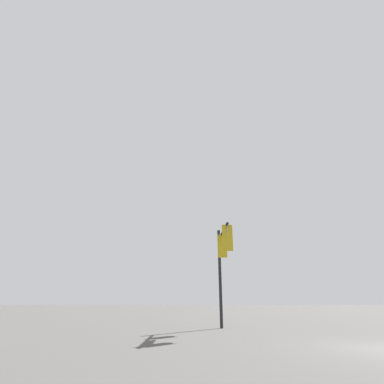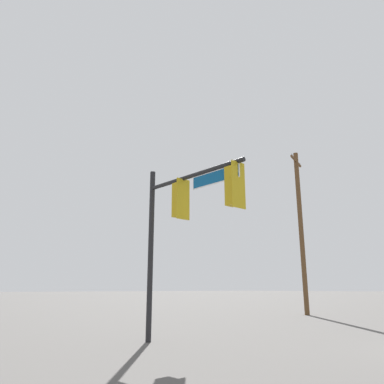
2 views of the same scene
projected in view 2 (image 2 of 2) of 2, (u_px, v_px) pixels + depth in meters
name	position (u px, v px, depth m)	size (l,w,h in m)	color
signal_pole_near	(186.00, 210.00, 11.56)	(4.24, 0.69, 5.65)	black
utility_pole	(301.00, 227.00, 25.22)	(1.13, 2.46, 10.95)	brown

